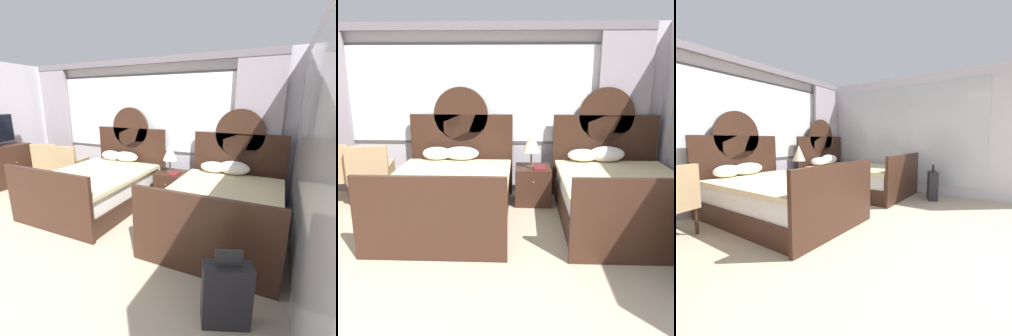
# 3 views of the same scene
# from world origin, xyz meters

# --- Properties ---
(ground_plane) EXTENTS (24.00, 24.00, 0.00)m
(ground_plane) POSITION_xyz_m (0.00, 0.00, 0.00)
(ground_plane) COLOR tan
(wall_back_window) EXTENTS (6.03, 0.22, 2.70)m
(wall_back_window) POSITION_xyz_m (0.00, 4.19, 1.42)
(wall_back_window) COLOR silver
(wall_back_window) RESTS_ON ground_plane
(wall_right_mirror) EXTENTS (0.08, 4.79, 2.70)m
(wall_right_mirror) POSITION_xyz_m (3.05, 1.82, 1.35)
(wall_right_mirror) COLOR silver
(wall_right_mirror) RESTS_ON ground_plane
(bed_near_window) EXTENTS (1.63, 2.27, 1.73)m
(bed_near_window) POSITION_xyz_m (-0.17, 2.96, 0.36)
(bed_near_window) COLOR #382116
(bed_near_window) RESTS_ON ground_plane
(bed_near_mirror) EXTENTS (1.63, 2.27, 1.73)m
(bed_near_mirror) POSITION_xyz_m (2.10, 2.97, 0.36)
(bed_near_mirror) COLOR #382116
(bed_near_mirror) RESTS_ON ground_plane
(nightstand_between_beds) EXTENTS (0.53, 0.56, 0.57)m
(nightstand_between_beds) POSITION_xyz_m (0.97, 3.63, 0.28)
(nightstand_between_beds) COLOR #382116
(nightstand_between_beds) RESTS_ON ground_plane
(table_lamp_on_nightstand) EXTENTS (0.27, 0.27, 0.56)m
(table_lamp_on_nightstand) POSITION_xyz_m (0.94, 3.62, 0.95)
(table_lamp_on_nightstand) COLOR brown
(table_lamp_on_nightstand) RESTS_ON nightstand_between_beds
(book_on_nightstand) EXTENTS (0.18, 0.26, 0.03)m
(book_on_nightstand) POSITION_xyz_m (1.07, 3.52, 0.58)
(book_on_nightstand) COLOR maroon
(book_on_nightstand) RESTS_ON nightstand_between_beds
(suitcase_on_floor) EXTENTS (0.44, 0.31, 0.72)m
(suitcase_on_floor) POSITION_xyz_m (2.50, 1.32, 0.29)
(suitcase_on_floor) COLOR black
(suitcase_on_floor) RESTS_ON ground_plane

